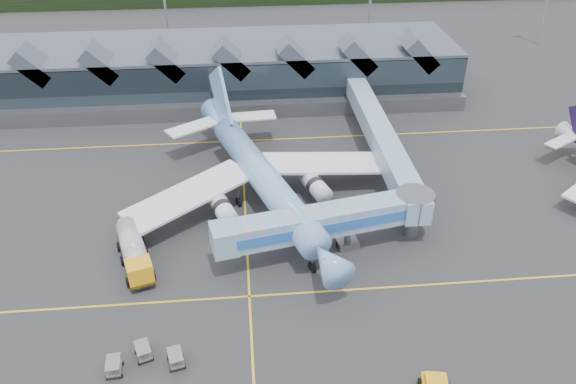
{
  "coord_description": "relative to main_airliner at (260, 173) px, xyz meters",
  "views": [
    {
      "loc": [
        0.05,
        -52.94,
        43.0
      ],
      "look_at": [
        5.39,
        4.65,
        5.0
      ],
      "focal_mm": 35.0,
      "sensor_mm": 36.0,
      "label": 1
    }
  ],
  "objects": [
    {
      "name": "ground",
      "position": [
        -2.25,
        -10.84,
        -4.1
      ],
      "size": [
        260.0,
        260.0,
        0.0
      ],
      "primitive_type": "plane",
      "color": "#2C2B2E",
      "rests_on": "ground"
    },
    {
      "name": "taxi_stripes",
      "position": [
        -2.25,
        -0.84,
        -4.1
      ],
      "size": [
        120.0,
        60.0,
        0.01
      ],
      "color": "gold",
      "rests_on": "ground"
    },
    {
      "name": "terminal",
      "position": [
        -7.31,
        36.51,
        0.78
      ],
      "size": [
        90.0,
        22.25,
        12.52
      ],
      "color": "black",
      "rests_on": "ground"
    },
    {
      "name": "light_masts",
      "position": [
        18.75,
        51.96,
        8.39
      ],
      "size": [
        132.4,
        42.56,
        22.45
      ],
      "color": "gray",
      "rests_on": "ground"
    },
    {
      "name": "main_airliner",
      "position": [
        0.0,
        0.0,
        0.0
      ],
      "size": [
        35.9,
        42.28,
        13.96
      ],
      "rotation": [
        0.0,
        0.0,
        0.32
      ],
      "color": "#6C94DB",
      "rests_on": "ground"
    },
    {
      "name": "jet_bridge",
      "position": [
        8.73,
        -11.45,
        0.16
      ],
      "size": [
        26.99,
        8.95,
        6.16
      ],
      "rotation": [
        0.0,
        0.0,
        0.2
      ],
      "color": "#71A4BD",
      "rests_on": "ground"
    },
    {
      "name": "fuel_truck",
      "position": [
        -15.31,
        -12.0,
        -2.05
      ],
      "size": [
        5.61,
        10.92,
        3.67
      ],
      "rotation": [
        0.0,
        0.0,
        0.3
      ],
      "color": "black",
      "rests_on": "ground"
    },
    {
      "name": "baggage_carts",
      "position": [
        -12.41,
        -27.07,
        -3.29
      ],
      "size": [
        7.29,
        3.83,
        1.44
      ],
      "rotation": [
        0.0,
        0.0,
        0.24
      ],
      "color": "gray",
      "rests_on": "ground"
    }
  ]
}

